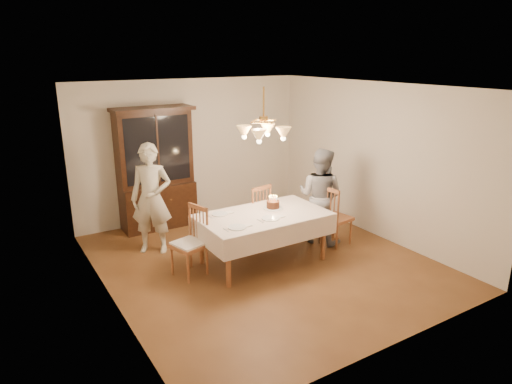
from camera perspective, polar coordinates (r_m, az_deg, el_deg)
ground at (r=7.03m, az=0.87°, el=-8.63°), size 5.00×5.00×0.00m
room_shell at (r=6.50m, az=0.93°, el=4.05°), size 5.00×5.00×5.00m
dining_table at (r=6.76m, az=0.89°, el=-3.40°), size 1.90×1.10×0.76m
china_hutch at (r=8.27m, az=-12.41°, el=2.60°), size 1.38×0.54×2.16m
chair_far_side at (r=7.57m, az=-0.20°, el=-3.05°), size 0.51×0.49×1.00m
chair_left_end at (r=6.51m, az=-8.34°, el=-6.58°), size 0.52×0.53×1.00m
chair_right_end at (r=7.58m, az=9.90°, el=-3.30°), size 0.48×0.49×1.00m
elderly_woman at (r=7.25m, az=-12.94°, el=-0.83°), size 0.76×0.70×1.75m
adult_in_grey at (r=7.55m, az=8.02°, el=-0.48°), size 0.88×0.96×1.58m
birthday_cake at (r=6.96m, az=2.13°, el=-1.65°), size 0.30×0.30×0.20m
place_setting_near_left at (r=6.23m, az=-2.27°, el=-4.42°), size 0.40×0.25×0.02m
place_setting_near_right at (r=6.56m, az=1.93°, el=-3.30°), size 0.41×0.26×0.02m
place_setting_far_left at (r=6.74m, az=-4.45°, el=-2.76°), size 0.38×0.23×0.02m
chandelier at (r=6.43m, az=0.95°, el=7.49°), size 0.62×0.62×0.73m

